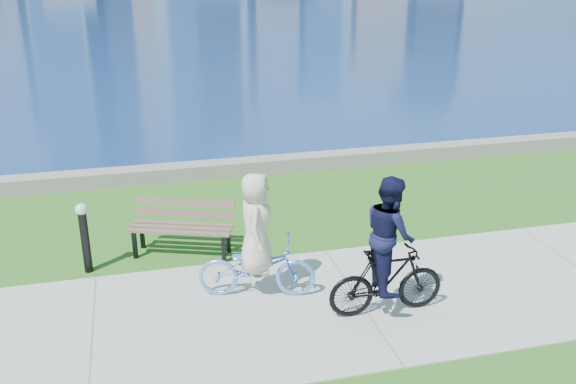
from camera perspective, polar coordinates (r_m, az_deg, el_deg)
name	(u,v)px	position (r m, az deg, el deg)	size (l,w,h in m)	color
ground	(359,301)	(10.18, 6.30, -9.60)	(320.00, 320.00, 0.00)	#225616
concrete_path	(359,300)	(10.18, 6.30, -9.56)	(80.00, 3.50, 0.02)	#9A9B96
seawall	(271,165)	(15.54, -1.49, 2.43)	(90.00, 0.50, 0.35)	slate
park_bench	(182,223)	(11.50, -9.37, -2.75)	(1.92, 1.22, 0.94)	black
bollard_lamp	(84,233)	(11.17, -17.65, -3.51)	(0.20, 0.20, 1.24)	black
cyclist_woman	(256,252)	(9.91, -2.82, -5.32)	(1.07, 1.94, 2.03)	#62A0F0
cyclist_man	(388,258)	(9.48, 8.89, -5.81)	(0.66, 1.77, 2.17)	black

